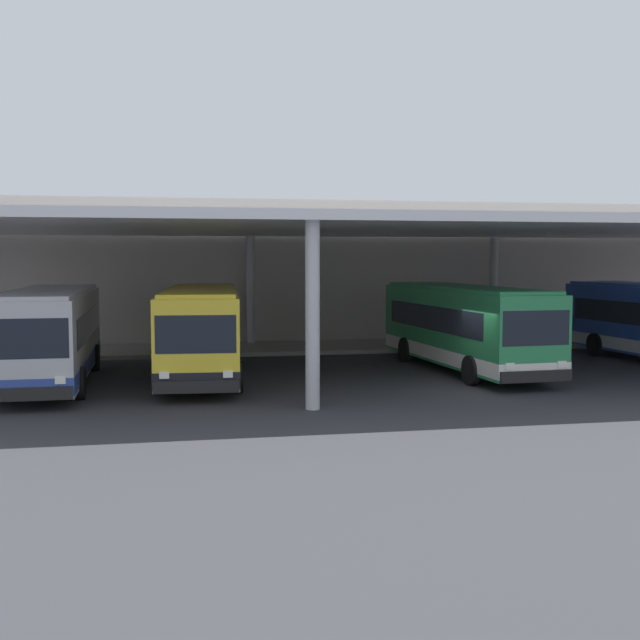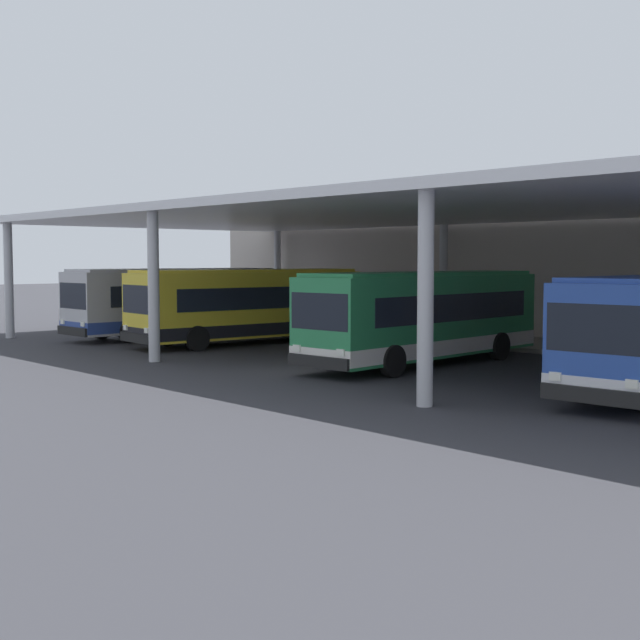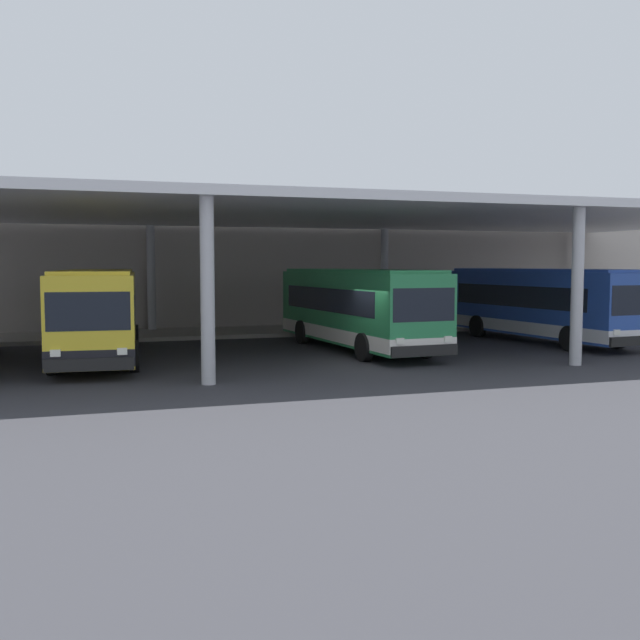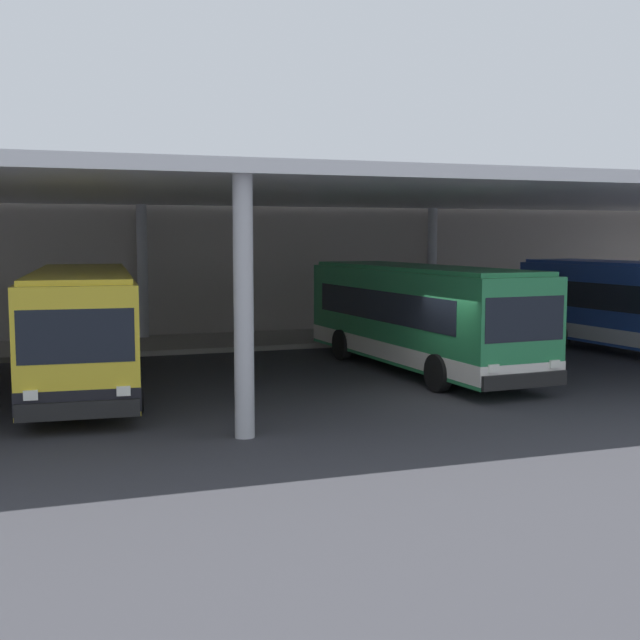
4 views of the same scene
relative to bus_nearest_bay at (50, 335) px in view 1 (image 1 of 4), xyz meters
name	(u,v)px [view 1 (image 1 of 4)]	position (x,y,z in m)	size (l,w,h in m)	color
ground_plane	(484,388)	(13.97, -3.52, -1.66)	(200.00, 200.00, 0.00)	#333338
platform_kerb	(385,346)	(13.97, 8.23, -1.57)	(42.00, 4.50, 0.18)	gray
station_building_facade	(368,271)	(13.97, 11.48, 1.88)	(48.00, 1.60, 7.06)	#ADA399
canopy_shelter	(430,230)	(13.97, 1.98, 3.66)	(40.00, 17.00, 5.55)	silver
bus_nearest_bay	(50,335)	(0.00, 0.00, 0.00)	(2.81, 10.56, 3.17)	#B7B7BC
bus_second_bay	(202,331)	(5.04, 0.33, 0.00)	(3.32, 10.69, 3.17)	yellow
bus_middle_bay	(464,327)	(14.76, 0.32, 0.00)	(3.18, 10.66, 3.17)	#28844C
bench_waiting	(457,332)	(17.54, 8.29, -0.99)	(1.80, 0.45, 0.92)	#383D47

